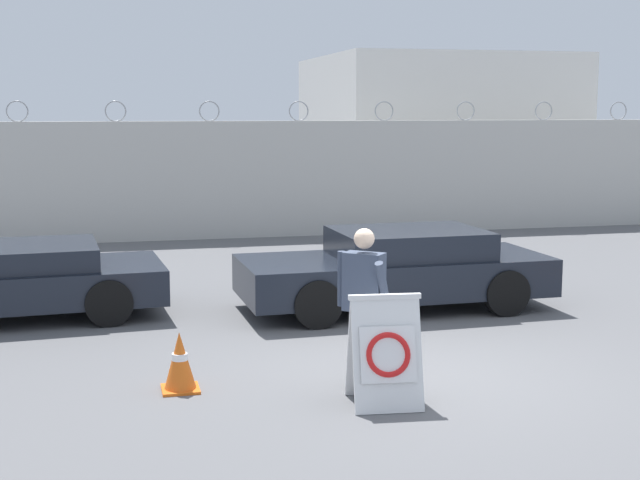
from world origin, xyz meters
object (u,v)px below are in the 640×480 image
at_px(traffic_cone_near, 180,362).
at_px(parked_car_rear_sedan, 397,268).
at_px(security_guard, 364,299).
at_px(parked_car_front_coupe, 9,280).
at_px(barricade_sign, 385,350).

xyz_separation_m(traffic_cone_near, parked_car_rear_sedan, (3.48, 3.19, 0.30)).
relative_size(security_guard, parked_car_rear_sedan, 0.37).
bearing_deg(parked_car_front_coupe, parked_car_rear_sedan, 168.92).
distance_m(barricade_sign, traffic_cone_near, 2.21).
distance_m(parked_car_front_coupe, parked_car_rear_sedan, 5.62).
height_order(barricade_sign, parked_car_rear_sedan, parked_car_rear_sedan).
relative_size(security_guard, traffic_cone_near, 2.69).
bearing_deg(traffic_cone_near, barricade_sign, -25.60).
distance_m(traffic_cone_near, parked_car_front_coupe, 4.42).
height_order(parked_car_front_coupe, parked_car_rear_sedan, parked_car_rear_sedan).
height_order(barricade_sign, security_guard, security_guard).
relative_size(parked_car_front_coupe, parked_car_rear_sedan, 0.98).
xyz_separation_m(security_guard, parked_car_rear_sedan, (1.53, 3.45, -0.34)).
bearing_deg(traffic_cone_near, parked_car_rear_sedan, 42.55).
height_order(barricade_sign, traffic_cone_near, barricade_sign).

